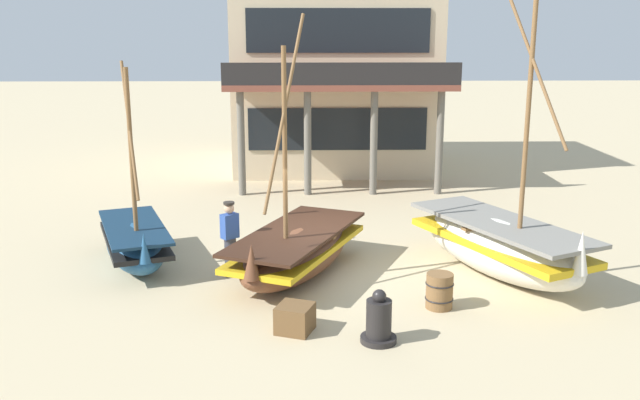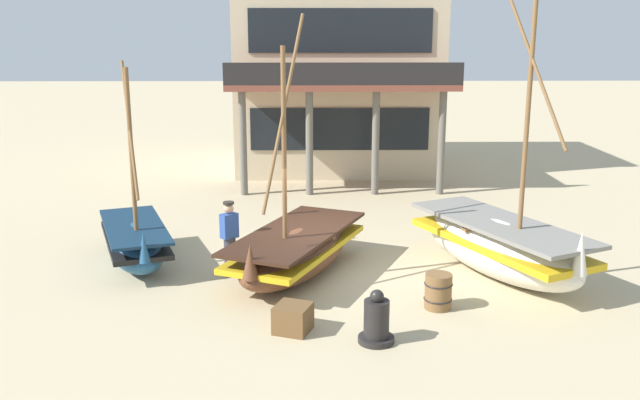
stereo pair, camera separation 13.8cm
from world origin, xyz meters
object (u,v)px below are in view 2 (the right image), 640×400
fishing_boat_centre_large (296,251)px  wooden_barrel (438,291)px  cargo_crate (293,318)px  fisherman_by_hull (230,240)px  capstan_winch (376,322)px  harbor_building_main (337,76)px  fishing_boat_near_left (500,245)px  fishing_boat_far_right (135,242)px

fishing_boat_centre_large → wooden_barrel: (2.80, -1.91, -0.22)m
fishing_boat_centre_large → cargo_crate: size_ratio=9.34×
wooden_barrel → fisherman_by_hull: bearing=156.0°
capstan_winch → harbor_building_main: size_ratio=0.11×
capstan_winch → cargo_crate: size_ratio=1.61×
fisherman_by_hull → fishing_boat_centre_large: bearing=1.2°
cargo_crate → harbor_building_main: 16.15m
fishing_boat_near_left → harbor_building_main: (-3.09, 12.90, 2.86)m
fishing_boat_centre_large → fisherman_by_hull: size_ratio=3.33×
fishing_boat_centre_large → harbor_building_main: harbor_building_main is taller
fishing_boat_centre_large → capstan_winch: bearing=-66.8°
wooden_barrel → cargo_crate: (-2.79, -1.02, -0.10)m
fishing_boat_centre_large → fishing_boat_far_right: size_ratio=1.21×
capstan_winch → fisherman_by_hull: bearing=130.7°
fishing_boat_far_right → harbor_building_main: (5.09, 11.99, 3.02)m
fisherman_by_hull → capstan_winch: size_ratio=1.75×
fishing_boat_near_left → fishing_boat_far_right: bearing=173.7°
cargo_crate → harbor_building_main: bearing=85.0°
fishing_boat_far_right → fisherman_by_hull: size_ratio=2.74×
fisherman_by_hull → capstan_winch: fisherman_by_hull is taller
fishing_boat_near_left → harbor_building_main: size_ratio=0.75×
wooden_barrel → harbor_building_main: 15.14m
fisherman_by_hull → cargo_crate: 3.29m
fishing_boat_far_right → harbor_building_main: bearing=67.0°
fishing_boat_near_left → cargo_crate: fishing_boat_near_left is taller
wooden_barrel → harbor_building_main: (-1.41, 14.73, 3.20)m
cargo_crate → fisherman_by_hull: bearing=116.4°
harbor_building_main → fisherman_by_hull: bearing=-102.4°
fisherman_by_hull → harbor_building_main: (2.82, 12.85, 2.71)m
capstan_winch → fishing_boat_centre_large: bearing=113.2°
fishing_boat_far_right → fisherman_by_hull: bearing=-20.7°
fishing_boat_centre_large → capstan_winch: (1.46, -3.40, -0.19)m
fishing_boat_near_left → fishing_boat_centre_large: bearing=179.0°
fishing_boat_centre_large → harbor_building_main: (1.38, 12.82, 2.98)m
fisherman_by_hull → wooden_barrel: bearing=-24.0°
fisherman_by_hull → cargo_crate: fisherman_by_hull is taller
fishing_boat_near_left → fisherman_by_hull: fishing_boat_near_left is taller
fishing_boat_centre_large → cargo_crate: (0.00, -2.93, -0.32)m
fishing_boat_far_right → fishing_boat_near_left: bearing=-6.3°
fishing_boat_near_left → fishing_boat_centre_large: fishing_boat_near_left is taller
cargo_crate → harbor_building_main: (1.38, 15.75, 3.30)m
fishing_boat_centre_large → wooden_barrel: bearing=-34.4°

